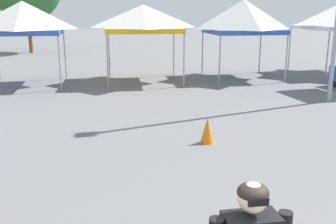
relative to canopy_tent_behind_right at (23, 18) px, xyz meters
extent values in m
cylinder|color=#9E9EA3|center=(1.42, -1.45, -1.59)|extent=(0.06, 0.06, 2.28)
cylinder|color=#9E9EA3|center=(1.45, 1.42, -1.59)|extent=(0.06, 0.06, 2.28)
pyramid|color=white|center=(0.00, 0.00, 0.10)|extent=(3.05, 3.05, 1.10)
cube|color=#3359B2|center=(0.00, 0.00, -0.55)|extent=(3.02, 3.02, 0.20)
cylinder|color=#9E9EA3|center=(3.23, -1.39, -1.57)|extent=(0.06, 0.06, 2.31)
cylinder|color=#9E9EA3|center=(6.27, -1.60, -1.57)|extent=(0.06, 0.06, 2.31)
cylinder|color=#9E9EA3|center=(3.44, 1.65, -1.57)|extent=(0.06, 0.06, 2.31)
cylinder|color=#9E9EA3|center=(6.48, 1.44, -1.57)|extent=(0.06, 0.06, 2.31)
pyramid|color=white|center=(4.86, 0.02, 0.06)|extent=(3.41, 3.41, 0.94)
cube|color=yellow|center=(4.86, 0.02, -0.52)|extent=(3.38, 3.38, 0.20)
cylinder|color=#9E9EA3|center=(7.85, -1.34, -1.63)|extent=(0.06, 0.06, 2.21)
cylinder|color=#9E9EA3|center=(10.81, -1.42, -1.63)|extent=(0.06, 0.06, 2.21)
cylinder|color=#9E9EA3|center=(7.94, 1.61, -1.63)|extent=(0.06, 0.06, 2.21)
cylinder|color=#9E9EA3|center=(10.89, 1.53, -1.63)|extent=(0.06, 0.06, 2.21)
pyramid|color=white|center=(9.37, 0.10, 0.12)|extent=(3.19, 3.19, 1.29)
cube|color=#3359B2|center=(9.37, 0.10, -0.62)|extent=(3.16, 3.16, 0.20)
cylinder|color=#9E9EA3|center=(12.82, -1.27, -1.56)|extent=(0.06, 0.06, 2.34)
cylinder|color=#9E9EA3|center=(12.72, 2.01, -1.56)|extent=(0.06, 0.06, 2.34)
cylinder|color=black|center=(12.32, -2.73, -2.49)|extent=(0.22, 0.49, 0.48)
sphere|color=beige|center=(3.74, -14.63, -1.06)|extent=(0.23, 0.23, 0.23)
ellipsoid|color=black|center=(3.74, -14.63, -1.02)|extent=(0.23, 0.23, 0.14)
cube|color=black|center=(3.73, -14.73, -1.05)|extent=(0.15, 0.03, 0.06)
cylinder|color=brown|center=(-1.73, 13.81, -1.23)|extent=(0.28, 0.28, 3.01)
cone|color=orange|center=(5.19, -8.64, -2.42)|extent=(0.32, 0.32, 0.62)
camera|label=1|loc=(2.63, -17.10, 0.25)|focal=42.35mm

